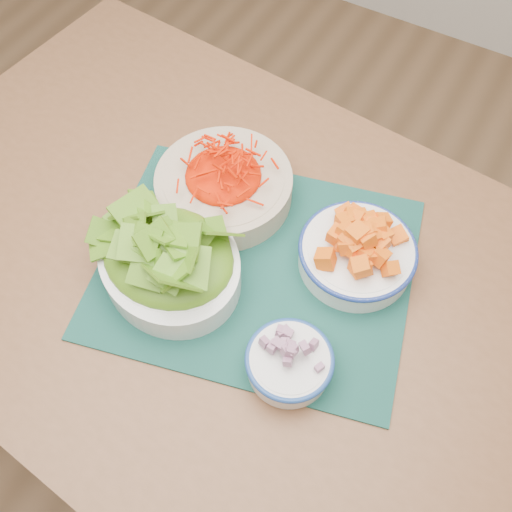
{
  "coord_description": "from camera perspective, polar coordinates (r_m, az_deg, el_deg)",
  "views": [
    {
      "loc": [
        0.59,
        -0.15,
        1.53
      ],
      "look_at": [
        0.36,
        0.25,
        0.78
      ],
      "focal_mm": 40.0,
      "sensor_mm": 36.0,
      "label": 1
    }
  ],
  "objects": [
    {
      "name": "table",
      "position": [
        1.01,
        -3.81,
        -2.7
      ],
      "size": [
        1.29,
        0.92,
        0.75
      ],
      "rotation": [
        0.0,
        0.0,
        -0.09
      ],
      "color": "brown",
      "rests_on": "ground"
    },
    {
      "name": "squash_bowl",
      "position": [
        0.89,
        10.18,
        0.69
      ],
      "size": [
        0.23,
        0.23,
        0.09
      ],
      "rotation": [
        0.0,
        0.0,
        -0.35
      ],
      "color": "white",
      "rests_on": "placemat"
    },
    {
      "name": "onion_bowl",
      "position": [
        0.81,
        3.36,
        -10.44
      ],
      "size": [
        0.14,
        0.14,
        0.06
      ],
      "rotation": [
        0.0,
        0.0,
        0.21
      ],
      "color": "silver",
      "rests_on": "placemat"
    },
    {
      "name": "lettuce_bowl",
      "position": [
        0.86,
        -8.78,
        -0.01
      ],
      "size": [
        0.3,
        0.28,
        0.11
      ],
      "rotation": [
        0.0,
        0.0,
        -0.39
      ],
      "color": "white",
      "rests_on": "placemat"
    },
    {
      "name": "ground",
      "position": [
        1.65,
        -15.97,
        -15.5
      ],
      "size": [
        4.0,
        4.0,
        0.0
      ],
      "primitive_type": "plane",
      "color": "#926B46",
      "rests_on": "ground"
    },
    {
      "name": "carrot_bowl",
      "position": [
        0.96,
        -3.25,
        7.45
      ],
      "size": [
        0.3,
        0.3,
        0.09
      ],
      "rotation": [
        0.0,
        0.0,
        -0.38
      ],
      "color": "#BFAA8E",
      "rests_on": "placemat"
    },
    {
      "name": "placemat",
      "position": [
        0.91,
        0.0,
        -1.06
      ],
      "size": [
        0.57,
        0.51,
        0.0
      ],
      "primitive_type": "cube",
      "rotation": [
        0.0,
        0.0,
        0.25
      ],
      "color": "#0B2E28",
      "rests_on": "table"
    }
  ]
}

